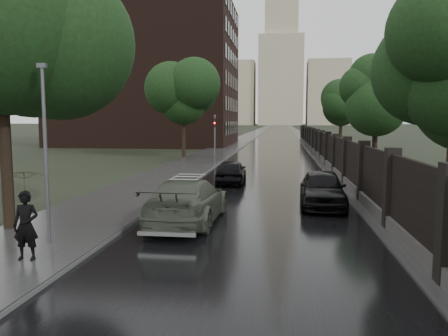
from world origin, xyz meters
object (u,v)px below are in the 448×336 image
lamp_post (46,154)px  tree_right_b (376,100)px  car_right_near (322,188)px  traffic_light (215,135)px  tree_left_far (183,102)px  hatchback_left (231,172)px  volga_sedan (188,200)px  pedestrian_umbrella (24,188)px  tree_right_c (341,108)px

lamp_post → tree_right_b: bearing=57.8°
lamp_post → car_right_near: 10.95m
tree_right_b → traffic_light: tree_right_b is taller
tree_left_far → traffic_light: (3.70, -5.01, -2.84)m
tree_left_far → car_right_near: 24.35m
tree_left_far → hatchback_left: (6.20, -15.26, -4.56)m
tree_left_far → volga_sedan: tree_left_far is taller
tree_right_b → lamp_post: (-12.90, -20.50, -2.28)m
pedestrian_umbrella → lamp_post: bearing=92.6°
car_right_near → volga_sedan: bearing=-143.4°
tree_right_b → traffic_light: size_ratio=1.75×
tree_right_b → lamp_post: 24.33m
hatchback_left → pedestrian_umbrella: bearing=74.8°
lamp_post → pedestrian_umbrella: bearing=-81.5°
tree_left_far → lamp_post: tree_left_far is taller
volga_sedan → car_right_near: size_ratio=1.20×
tree_right_c → pedestrian_umbrella: bearing=-107.6°
hatchback_left → car_right_near: size_ratio=0.89×
volga_sedan → car_right_near: (4.94, 3.46, -0.02)m
hatchback_left → volga_sedan: bearing=85.3°
tree_right_c → pedestrian_umbrella: tree_right_c is taller
hatchback_left → pedestrian_umbrella: size_ratio=1.49×
tree_right_b → pedestrian_umbrella: tree_right_b is taller
tree_left_far → tree_right_c: 18.45m
tree_left_far → pedestrian_umbrella: size_ratio=2.75×
lamp_post → traffic_light: bearing=87.3°
tree_left_far → car_right_near: size_ratio=1.65×
tree_right_c → hatchback_left: bearing=-110.2°
volga_sedan → hatchback_left: volga_sedan is taller
tree_right_b → volga_sedan: bearing=-120.0°
tree_left_far → tree_right_b: (15.50, -8.00, -0.29)m
tree_right_c → traffic_light: 19.26m
tree_right_c → lamp_post: bearing=-108.5°
tree_right_c → car_right_near: tree_right_c is taller
lamp_post → hatchback_left: bearing=74.8°
pedestrian_umbrella → hatchback_left: bearing=71.2°
tree_left_far → car_right_near: tree_left_far is taller
tree_left_far → tree_right_b: bearing=-27.3°
tree_right_b → traffic_light: 12.44m
traffic_light → car_right_near: (7.02, -16.40, -1.63)m
lamp_post → volga_sedan: size_ratio=0.95×
car_right_near → pedestrian_umbrella: pedestrian_umbrella is taller
tree_right_c → pedestrian_umbrella: size_ratio=2.61×
traffic_light → car_right_near: 17.91m
traffic_light → volga_sedan: (2.08, -19.85, -1.61)m
tree_right_b → lamp_post: bearing=-122.2°
lamp_post → hatchback_left: (3.60, 13.24, -1.99)m
traffic_light → tree_right_c: bearing=51.8°
pedestrian_umbrella → volga_sedan: bearing=53.8°
tree_left_far → pedestrian_umbrella: bearing=-84.6°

